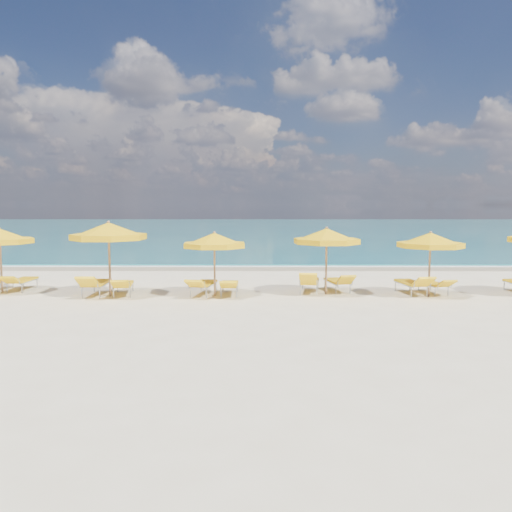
{
  "coord_description": "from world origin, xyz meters",
  "views": [
    {
      "loc": [
        0.06,
        -17.46,
        3.15
      ],
      "look_at": [
        0.0,
        1.5,
        1.2
      ],
      "focal_mm": 35.0,
      "sensor_mm": 36.0,
      "label": 1
    }
  ],
  "objects": [
    {
      "name": "lounger_0_right",
      "position": [
        -8.66,
        0.72,
        0.22
      ],
      "size": [
        0.65,
        1.87,
        0.7
      ],
      "rotation": [
        0.0,
        0.0,
        -0.02
      ],
      "color": "#A5A8AD",
      "rests_on": "ground"
    },
    {
      "name": "whitecap_near",
      "position": [
        -6.0,
        17.0,
        0.0
      ],
      "size": [
        14.0,
        0.36,
        0.05
      ],
      "primitive_type": "cube",
      "color": "white",
      "rests_on": "ground"
    },
    {
      "name": "wet_sand_band",
      "position": [
        0.0,
        7.4,
        0.0
      ],
      "size": [
        120.0,
        2.6,
        0.01
      ],
      "primitive_type": "cube",
      "color": "tan",
      "rests_on": "ground"
    },
    {
      "name": "umbrella_2",
      "position": [
        -1.43,
        -0.38,
        1.92
      ],
      "size": [
        2.8,
        2.8,
        2.25
      ],
      "rotation": [
        0.0,
        0.0,
        -0.32
      ],
      "color": "#9F754F",
      "rests_on": "ground"
    },
    {
      "name": "lounger_4_right",
      "position": [
        6.35,
        0.13,
        0.2
      ],
      "size": [
        0.89,
        1.8,
        0.66
      ],
      "rotation": [
        0.0,
        0.0,
        0.21
      ],
      "color": "#A5A8AD",
      "rests_on": "ground"
    },
    {
      "name": "ground_plane",
      "position": [
        0.0,
        0.0,
        0.0
      ],
      "size": [
        120.0,
        120.0,
        0.0
      ],
      "primitive_type": "plane",
      "color": "beige"
    },
    {
      "name": "umbrella_1",
      "position": [
        -5.04,
        -0.43,
        2.23
      ],
      "size": [
        3.32,
        3.32,
        2.61
      ],
      "rotation": [
        0.0,
        0.0,
        0.36
      ],
      "color": "#9F754F",
      "rests_on": "ground"
    },
    {
      "name": "lounger_1_right",
      "position": [
        -4.64,
        -0.23,
        0.22
      ],
      "size": [
        0.87,
        1.91,
        0.72
      ],
      "rotation": [
        0.0,
        0.0,
        0.15
      ],
      "color": "#A5A8AD",
      "rests_on": "ground"
    },
    {
      "name": "lounger_4_left",
      "position": [
        5.51,
        -0.02,
        0.23
      ],
      "size": [
        0.95,
        2.02,
        0.8
      ],
      "rotation": [
        0.0,
        0.0,
        0.17
      ],
      "color": "#A5A8AD",
      "rests_on": "ground"
    },
    {
      "name": "ocean",
      "position": [
        0.0,
        48.0,
        0.0
      ],
      "size": [
        120.0,
        80.0,
        0.3
      ],
      "primitive_type": "cube",
      "color": "#12636A",
      "rests_on": "ground"
    },
    {
      "name": "lounger_2_right",
      "position": [
        -0.92,
        -0.22,
        0.22
      ],
      "size": [
        0.63,
        1.85,
        0.68
      ],
      "rotation": [
        0.0,
        0.0,
        0.01
      ],
      "color": "#A5A8AD",
      "rests_on": "ground"
    },
    {
      "name": "umbrella_4",
      "position": [
        5.97,
        -0.46,
        1.93
      ],
      "size": [
        2.86,
        2.86,
        2.26
      ],
      "rotation": [
        0.0,
        0.0,
        -0.35
      ],
      "color": "#9F754F",
      "rests_on": "ground"
    },
    {
      "name": "foam_line",
      "position": [
        0.0,
        8.2,
        0.0
      ],
      "size": [
        120.0,
        1.2,
        0.03
      ],
      "primitive_type": "cube",
      "color": "white",
      "rests_on": "ground"
    },
    {
      "name": "lounger_1_left",
      "position": [
        -5.59,
        -0.26,
        0.25
      ],
      "size": [
        0.71,
        2.06,
        0.85
      ],
      "rotation": [
        0.0,
        0.0,
        0.01
      ],
      "color": "#A5A8AD",
      "rests_on": "ground"
    },
    {
      "name": "lounger_3_right",
      "position": [
        2.99,
        0.57,
        0.22
      ],
      "size": [
        0.94,
        1.87,
        0.76
      ],
      "rotation": [
        0.0,
        0.0,
        0.21
      ],
      "color": "#A5A8AD",
      "rests_on": "ground"
    },
    {
      "name": "lounger_2_left",
      "position": [
        -1.85,
        -0.18,
        0.23
      ],
      "size": [
        0.97,
        2.04,
        0.73
      ],
      "rotation": [
        0.0,
        0.0,
        -0.19
      ],
      "color": "#A5A8AD",
      "rests_on": "ground"
    },
    {
      "name": "lounger_3_left",
      "position": [
        1.93,
        0.31,
        0.24
      ],
      "size": [
        0.91,
        1.96,
        0.88
      ],
      "rotation": [
        0.0,
        0.0,
        -0.15
      ],
      "color": "#A5A8AD",
      "rests_on": "ground"
    },
    {
      "name": "whitecap_far",
      "position": [
        8.0,
        24.0,
        0.0
      ],
      "size": [
        18.0,
        0.3,
        0.05
      ],
      "primitive_type": "cube",
      "color": "white",
      "rests_on": "ground"
    },
    {
      "name": "umbrella_3",
      "position": [
        2.48,
        -0.03,
        2.04
      ],
      "size": [
        2.99,
        2.99,
        2.39
      ],
      "rotation": [
        0.0,
        0.0,
        -0.32
      ],
      "color": "#9F754F",
      "rests_on": "ground"
    }
  ]
}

